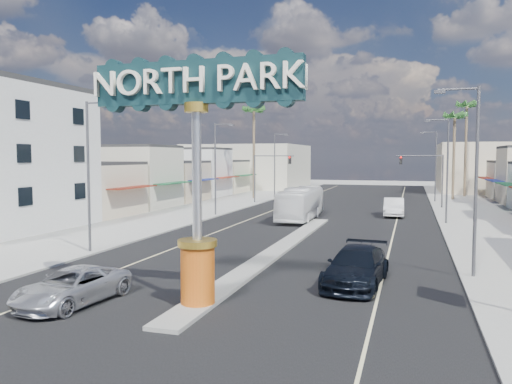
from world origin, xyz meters
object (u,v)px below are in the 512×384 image
Objects in this scene: suv_right at (356,267)px; streetlight_l_mid at (217,164)px; palm_left_far at (254,115)px; suv_left at (72,287)px; streetlight_l_far at (276,162)px; palm_right_mid at (455,120)px; streetlight_r_near at (473,172)px; gateway_sign at (196,152)px; streetlight_r_mid at (445,165)px; car_parked_right at (394,207)px; traffic_signal_right at (426,170)px; streetlight_l_near at (91,169)px; palm_right_far at (467,110)px; city_bus at (301,203)px; traffic_signal_left at (269,169)px; streetlight_r_far at (434,162)px.

streetlight_l_mid is at bearing 129.42° from suv_right.
suv_left is (8.17, -49.11, -10.80)m from palm_left_far.
palm_right_mid is at bearing 9.69° from streetlight_l_far.
gateway_sign is at bearing -142.45° from streetlight_r_near.
suv_left is at bearing -79.11° from streetlight_l_mid.
palm_left_far reaches higher than streetlight_r_mid.
suv_left is 35.63m from car_parked_right.
streetlight_l_near is at bearing -119.99° from traffic_signal_right.
streetlight_l_mid is 29.96m from suv_left.
car_parked_right is at bearing -108.07° from palm_right_far.
streetlight_l_far is 1.00× the size of streetlight_r_near.
city_bus is (-12.43, 19.71, -3.58)m from streetlight_r_near.
traffic_signal_right is 0.43× the size of palm_right_far.
streetlight_r_near is (20.87, 0.00, 0.00)m from streetlight_l_near.
palm_right_mid reaches higher than suv_left.
suv_right is at bearing -150.36° from streetlight_r_near.
streetlight_r_near is at bearing 36.81° from suv_left.
streetlight_l_far is 0.84× the size of city_bus.
traffic_signal_left is 0.43× the size of palm_right_far.
palm_right_mid is (3.82, 12.01, 6.33)m from traffic_signal_right.
city_bus is (8.43, 19.71, -3.58)m from streetlight_l_near.
suv_right is at bearing -55.21° from streetlight_l_mid.
palm_right_far reaches higher than streetlight_l_mid.
streetlight_l_near is at bearing -116.42° from streetlight_r_far.
streetlight_r_far is at bearing 90.00° from streetlight_r_near.
palm_right_far is 56.85m from suv_right.
streetlight_l_far and streetlight_r_mid have the same top height.
streetlight_r_far is 1.55× the size of suv_right.
palm_left_far reaches higher than streetlight_r_far.
palm_right_mid is 58.76m from suv_left.
palm_right_mid is (23.43, 26.00, 5.54)m from streetlight_l_mid.
streetlight_l_near is at bearing 180.00° from streetlight_r_near.
streetlight_l_far and streetlight_r_near have the same top height.
palm_left_far reaches higher than palm_right_mid.
streetlight_r_far is at bearing 22.20° from traffic_signal_left.
streetlight_r_near reaches higher than traffic_signal_left.
traffic_signal_right is at bearing -15.15° from palm_left_far.
palm_left_far is 2.44× the size of car_parked_right.
traffic_signal_left is at bearing 87.90° from streetlight_l_near.
streetlight_l_near and streetlight_l_far have the same top height.
palm_left_far reaches higher than suv_right.
palm_right_far reaches higher than gateway_sign.
palm_left_far reaches higher than traffic_signal_right.
streetlight_r_mid reaches higher than traffic_signal_left.
suv_right is at bearing -10.16° from streetlight_l_near.
palm_right_mid is (13.00, 54.02, 4.67)m from gateway_sign.
palm_left_far is (-23.43, 40.00, 6.43)m from streetlight_r_near.
palm_left_far is at bearing 93.67° from streetlight_l_near.
streetlight_l_mid is 0.64× the size of palm_right_far.
palm_left_far reaches higher than city_bus.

